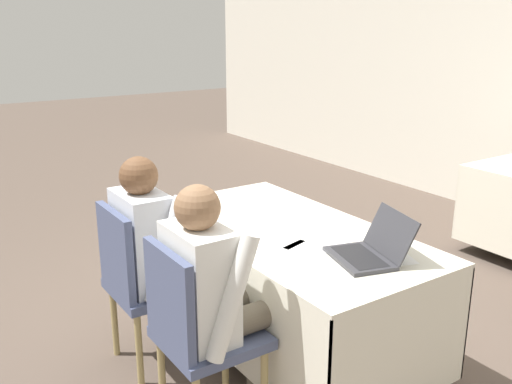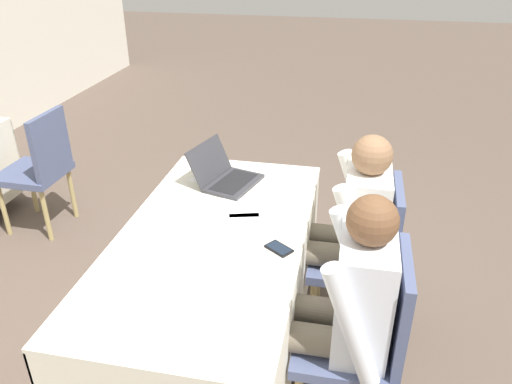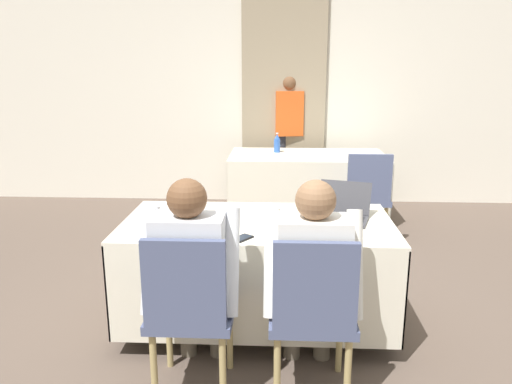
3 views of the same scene
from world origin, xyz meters
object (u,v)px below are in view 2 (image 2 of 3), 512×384
(cell_phone, at_px, (279,249))
(chair_near_right, at_px, (366,253))
(chair_near_left, at_px, (364,335))
(laptop, at_px, (226,176))
(person_white_shirt, at_px, (349,225))
(chair_far_spare, at_px, (40,166))
(person_checkered_shirt, at_px, (343,303))

(cell_phone, distance_m, chair_near_right, 0.61)
(chair_near_left, bearing_deg, cell_phone, -120.22)
(laptop, bearing_deg, chair_near_right, -89.71)
(chair_near_left, height_order, person_white_shirt, person_white_shirt)
(chair_near_right, bearing_deg, cell_phone, -46.91)
(cell_phone, height_order, chair_near_right, chair_near_right)
(cell_phone, bearing_deg, chair_near_left, -84.61)
(chair_far_spare, relative_size, person_checkered_shirt, 0.78)
(person_checkered_shirt, height_order, person_white_shirt, same)
(chair_near_left, xyz_separation_m, chair_far_spare, (1.28, 2.35, 0.00))
(person_checkered_shirt, relative_size, person_white_shirt, 1.00)
(chair_far_spare, relative_size, person_white_shirt, 0.78)
(chair_near_left, height_order, person_checkered_shirt, person_checkered_shirt)
(chair_near_right, distance_m, person_white_shirt, 0.19)
(person_white_shirt, bearing_deg, person_checkered_shirt, 0.00)
(chair_near_left, bearing_deg, chair_near_right, -180.00)
(laptop, relative_size, chair_near_right, 0.45)
(chair_near_right, relative_size, person_checkered_shirt, 0.78)
(cell_phone, height_order, person_checkered_shirt, person_checkered_shirt)
(laptop, height_order, cell_phone, laptop)
(chair_far_spare, bearing_deg, person_checkered_shirt, 61.40)
(cell_phone, bearing_deg, chair_far_spare, 97.34)
(laptop, relative_size, person_checkered_shirt, 0.35)
(laptop, distance_m, cell_phone, 0.74)
(chair_near_right, relative_size, chair_far_spare, 1.00)
(laptop, bearing_deg, chair_near_left, -120.30)
(cell_phone, height_order, chair_near_left, chair_near_left)
(person_white_shirt, bearing_deg, chair_near_right, 90.00)
(chair_near_left, height_order, chair_far_spare, same)
(laptop, xyz_separation_m, chair_near_right, (-0.23, -0.82, -0.27))
(chair_far_spare, distance_m, person_checkered_shirt, 2.60)
(cell_phone, xyz_separation_m, chair_far_spare, (1.04, 1.94, -0.23))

